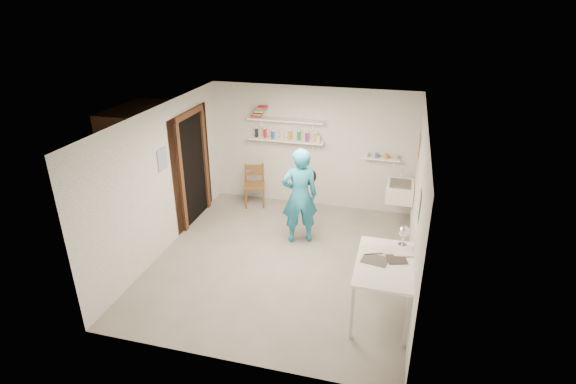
% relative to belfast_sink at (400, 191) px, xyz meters
% --- Properties ---
extents(floor, '(4.00, 4.50, 0.02)m').
position_rel_belfast_sink_xyz_m(floor, '(-1.75, -1.70, -0.71)').
color(floor, slate).
rests_on(floor, ground).
extents(ceiling, '(4.00, 4.50, 0.02)m').
position_rel_belfast_sink_xyz_m(ceiling, '(-1.75, -1.70, 1.71)').
color(ceiling, silver).
rests_on(ceiling, wall_back).
extents(wall_back, '(4.00, 0.02, 2.40)m').
position_rel_belfast_sink_xyz_m(wall_back, '(-1.75, 0.56, 0.50)').
color(wall_back, silver).
rests_on(wall_back, ground).
extents(wall_front, '(4.00, 0.02, 2.40)m').
position_rel_belfast_sink_xyz_m(wall_front, '(-1.75, -3.96, 0.50)').
color(wall_front, silver).
rests_on(wall_front, ground).
extents(wall_left, '(0.02, 4.50, 2.40)m').
position_rel_belfast_sink_xyz_m(wall_left, '(-3.76, -1.70, 0.50)').
color(wall_left, silver).
rests_on(wall_left, ground).
extents(wall_right, '(0.02, 4.50, 2.40)m').
position_rel_belfast_sink_xyz_m(wall_right, '(0.26, -1.70, 0.50)').
color(wall_right, silver).
rests_on(wall_right, ground).
extents(doorway_recess, '(0.02, 0.90, 2.00)m').
position_rel_belfast_sink_xyz_m(doorway_recess, '(-3.74, -0.65, 0.30)').
color(doorway_recess, black).
rests_on(doorway_recess, wall_left).
extents(corridor_box, '(1.40, 1.50, 2.10)m').
position_rel_belfast_sink_xyz_m(corridor_box, '(-4.45, -0.65, 0.35)').
color(corridor_box, brown).
rests_on(corridor_box, ground).
extents(door_lintel, '(0.06, 1.05, 0.10)m').
position_rel_belfast_sink_xyz_m(door_lintel, '(-3.72, -0.65, 1.35)').
color(door_lintel, brown).
rests_on(door_lintel, wall_left).
extents(door_jamb_near, '(0.06, 0.10, 2.00)m').
position_rel_belfast_sink_xyz_m(door_jamb_near, '(-3.72, -1.15, 0.30)').
color(door_jamb_near, brown).
rests_on(door_jamb_near, ground).
extents(door_jamb_far, '(0.06, 0.10, 2.00)m').
position_rel_belfast_sink_xyz_m(door_jamb_far, '(-3.72, -0.15, 0.30)').
color(door_jamb_far, brown).
rests_on(door_jamb_far, ground).
extents(shelf_lower, '(1.50, 0.22, 0.03)m').
position_rel_belfast_sink_xyz_m(shelf_lower, '(-2.25, 0.43, 0.65)').
color(shelf_lower, white).
rests_on(shelf_lower, wall_back).
extents(shelf_upper, '(1.50, 0.22, 0.03)m').
position_rel_belfast_sink_xyz_m(shelf_upper, '(-2.25, 0.43, 1.05)').
color(shelf_upper, white).
rests_on(shelf_upper, wall_back).
extents(ledge_shelf, '(0.70, 0.14, 0.03)m').
position_rel_belfast_sink_xyz_m(ledge_shelf, '(-0.40, 0.47, 0.42)').
color(ledge_shelf, white).
rests_on(ledge_shelf, wall_back).
extents(poster_left, '(0.01, 0.28, 0.36)m').
position_rel_belfast_sink_xyz_m(poster_left, '(-3.74, -1.65, 0.85)').
color(poster_left, '#334C7F').
rests_on(poster_left, wall_left).
extents(poster_right_a, '(0.01, 0.34, 0.42)m').
position_rel_belfast_sink_xyz_m(poster_right_a, '(0.24, 0.10, 0.85)').
color(poster_right_a, '#995933').
rests_on(poster_right_a, wall_right).
extents(poster_right_b, '(0.01, 0.30, 0.38)m').
position_rel_belfast_sink_xyz_m(poster_right_b, '(0.24, -2.25, 0.80)').
color(poster_right_b, '#3F724C').
rests_on(poster_right_b, wall_right).
extents(belfast_sink, '(0.48, 0.60, 0.30)m').
position_rel_belfast_sink_xyz_m(belfast_sink, '(0.00, 0.00, 0.00)').
color(belfast_sink, white).
rests_on(belfast_sink, wall_right).
extents(man, '(0.73, 0.61, 1.70)m').
position_rel_belfast_sink_xyz_m(man, '(-1.63, -0.98, 0.15)').
color(man, teal).
rests_on(man, ground).
extents(wall_clock, '(0.30, 0.15, 0.31)m').
position_rel_belfast_sink_xyz_m(wall_clock, '(-1.55, -0.78, 0.43)').
color(wall_clock, beige).
rests_on(wall_clock, man).
extents(wooden_chair, '(0.51, 0.50, 0.88)m').
position_rel_belfast_sink_xyz_m(wooden_chair, '(-2.83, 0.17, -0.26)').
color(wooden_chair, brown).
rests_on(wooden_chair, ground).
extents(work_table, '(0.73, 1.22, 0.82)m').
position_rel_belfast_sink_xyz_m(work_table, '(-0.11, -2.62, -0.29)').
color(work_table, white).
rests_on(work_table, ground).
extents(desk_lamp, '(0.15, 0.15, 0.15)m').
position_rel_belfast_sink_xyz_m(desk_lamp, '(0.09, -2.13, 0.34)').
color(desk_lamp, silver).
rests_on(desk_lamp, work_table).
extents(spray_cans, '(1.29, 0.06, 0.17)m').
position_rel_belfast_sink_xyz_m(spray_cans, '(-2.25, 0.43, 0.75)').
color(spray_cans, black).
rests_on(spray_cans, shelf_lower).
extents(book_stack, '(0.32, 0.14, 0.22)m').
position_rel_belfast_sink_xyz_m(book_stack, '(-2.78, 0.43, 1.18)').
color(book_stack, red).
rests_on(book_stack, shelf_upper).
extents(ledge_pots, '(0.48, 0.07, 0.09)m').
position_rel_belfast_sink_xyz_m(ledge_pots, '(-0.40, 0.47, 0.48)').
color(ledge_pots, silver).
rests_on(ledge_pots, ledge_shelf).
extents(papers, '(0.30, 0.22, 0.02)m').
position_rel_belfast_sink_xyz_m(papers, '(-0.11, -2.62, 0.13)').
color(papers, silver).
rests_on(papers, work_table).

